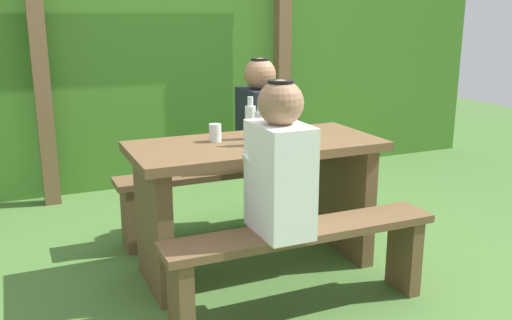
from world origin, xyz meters
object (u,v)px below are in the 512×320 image
(picnic_table, at_px, (256,184))
(bottle_right, at_px, (250,121))
(bench_near, at_px, (303,252))
(drinking_glass, at_px, (215,133))
(person_black_coat, at_px, (260,117))
(cell_phone, at_px, (266,136))
(bottle_left, at_px, (260,126))
(person_white_shirt, at_px, (280,164))
(bench_far, at_px, (222,188))

(picnic_table, distance_m, bottle_right, 0.36)
(bench_near, height_order, drinking_glass, drinking_glass)
(person_black_coat, xyz_separation_m, drinking_glass, (-0.48, -0.47, 0.02))
(bottle_right, bearing_deg, cell_phone, 2.58)
(bench_near, distance_m, bottle_right, 0.84)
(bench_near, distance_m, drinking_glass, 0.85)
(drinking_glass, bearing_deg, person_black_coat, 44.05)
(picnic_table, xyz_separation_m, person_black_coat, (0.28, 0.56, 0.27))
(person_black_coat, distance_m, bottle_right, 0.56)
(bottle_left, xyz_separation_m, bottle_right, (0.01, 0.16, 0.00))
(bench_near, height_order, cell_phone, cell_phone)
(person_black_coat, bearing_deg, person_white_shirt, -109.78)
(person_white_shirt, height_order, person_black_coat, same)
(cell_phone, bearing_deg, picnic_table, -142.56)
(bench_far, relative_size, person_white_shirt, 1.95)
(picnic_table, xyz_separation_m, person_white_shirt, (-0.13, -0.56, 0.27))
(bench_far, xyz_separation_m, cell_phone, (0.10, -0.48, 0.44))
(bottle_left, height_order, bottle_right, bottle_left)
(bench_near, relative_size, person_white_shirt, 1.95)
(cell_phone, bearing_deg, bottle_left, -126.15)
(bottle_left, bearing_deg, person_white_shirt, -103.90)
(picnic_table, distance_m, drinking_glass, 0.37)
(bottle_right, bearing_deg, bench_far, 89.51)
(person_black_coat, height_order, bottle_left, person_black_coat)
(bottle_left, bearing_deg, picnic_table, 83.43)
(bench_far, distance_m, drinking_glass, 0.71)
(bench_far, relative_size, cell_phone, 10.00)
(bench_near, bearing_deg, bottle_left, 91.10)
(person_white_shirt, xyz_separation_m, person_black_coat, (0.41, 1.13, 0.00))
(picnic_table, bearing_deg, bench_near, -90.00)
(bench_near, xyz_separation_m, person_white_shirt, (-0.13, 0.00, 0.46))
(bench_far, bearing_deg, bottle_right, -90.49)
(bench_near, xyz_separation_m, person_black_coat, (0.28, 1.13, 0.46))
(picnic_table, xyz_separation_m, drinking_glass, (-0.21, 0.10, 0.30))
(picnic_table, xyz_separation_m, bottle_right, (-0.00, 0.08, 0.35))
(bench_far, height_order, drinking_glass, drinking_glass)
(bench_near, relative_size, drinking_glass, 14.02)
(person_black_coat, distance_m, bottle_left, 0.71)
(person_black_coat, bearing_deg, bench_far, 179.31)
(bottle_right, bearing_deg, drinking_glass, 175.12)
(picnic_table, height_order, bench_near, picnic_table)
(cell_phone, bearing_deg, bench_near, -101.21)
(drinking_glass, bearing_deg, bench_near, -72.77)
(bench_far, distance_m, bottle_left, 0.84)
(person_white_shirt, bearing_deg, person_black_coat, 70.22)
(person_black_coat, xyz_separation_m, cell_phone, (-0.18, -0.48, -0.02))
(picnic_table, relative_size, person_black_coat, 1.95)
(picnic_table, height_order, cell_phone, cell_phone)
(picnic_table, distance_m, cell_phone, 0.28)
(drinking_glass, relative_size, cell_phone, 0.71)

